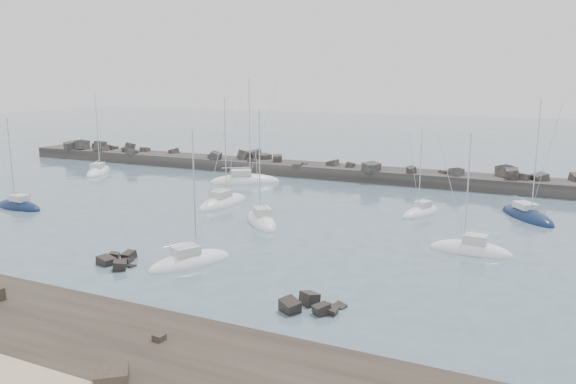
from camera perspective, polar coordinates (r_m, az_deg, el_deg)
The scene contains 14 objects.
ground at distance 53.77m, azimuth -6.51°, elevation -5.03°, with size 400.00×400.00×0.00m, color #4A6474.
rock_shelf at distance 38.57m, azimuth -25.34°, elevation -12.84°, with size 140.00×12.01×1.97m.
rock_cluster_near at distance 49.25m, azimuth -17.03°, elevation -6.85°, with size 3.65×3.85×1.57m.
rock_cluster_far at distance 38.25m, azimuth 2.05°, elevation -11.58°, with size 4.07×3.52×1.57m.
breakwater at distance 89.95m, azimuth 2.39°, elevation 1.92°, with size 115.00×7.70×5.20m.
sailboat_0 at distance 97.23m, azimuth -18.68°, elevation 1.93°, with size 6.33×9.12×13.97m.
sailboat_1 at distance 74.23m, azimuth -25.68°, elevation -1.39°, with size 7.38×2.65×11.73m.
sailboat_2 at distance 69.36m, azimuth -6.62°, elevation -1.15°, with size 3.50×9.06×14.13m.
sailboat_3 at distance 83.72m, azimuth -4.44°, elevation 1.06°, with size 10.52×8.51×16.53m.
sailboat_4 at distance 60.28m, azimuth -2.70°, elevation -3.00°, with size 7.29×7.76×13.07m.
sailboat_5 at distance 65.81m, azimuth 13.36°, elevation -2.09°, with size 4.29×6.88×10.60m.
sailboat_6 at distance 47.80m, azimuth -9.93°, elevation -7.06°, with size 5.40×7.83×12.10m.
sailboat_7 at distance 67.69m, azimuth 23.10°, elevation -2.33°, with size 7.47×8.91×14.13m.
sailboat_8 at distance 52.71m, azimuth 18.06°, elevation -5.70°, with size 7.23×2.34×11.63m.
Camera 1 is at (27.60, -43.59, 15.15)m, focal length 35.00 mm.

